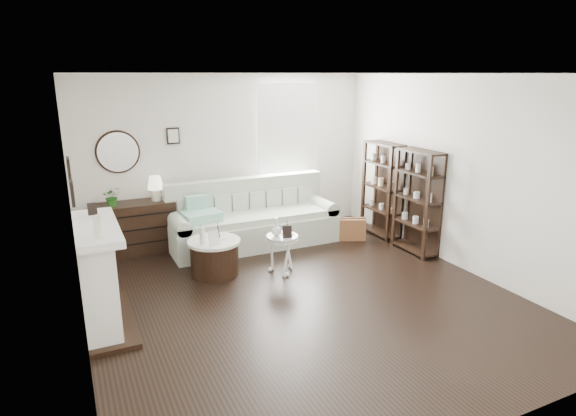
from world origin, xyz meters
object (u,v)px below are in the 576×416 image
sofa (252,223)px  drum_table (215,257)px  pedestal_table (282,239)px  dresser (136,228)px

sofa → drum_table: sofa is taller
pedestal_table → sofa: bearing=87.3°
drum_table → pedestal_table: bearing=-20.5°
sofa → drum_table: (-0.94, -0.98, -0.09)m
dresser → pedestal_table: dresser is taller
drum_table → pedestal_table: (0.88, -0.33, 0.24)m
sofa → pedestal_table: sofa is taller
dresser → pedestal_table: (1.73, -1.69, 0.10)m
sofa → dresser: 1.83m
dresser → drum_table: 1.61m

